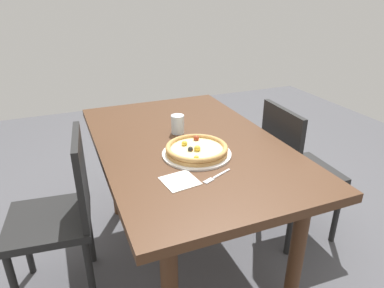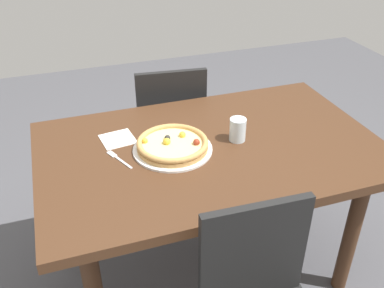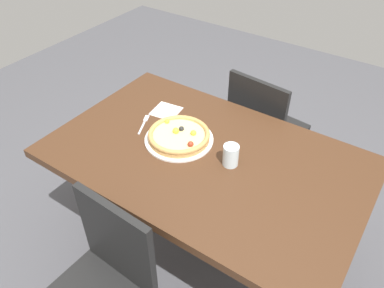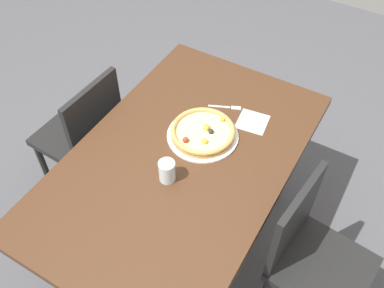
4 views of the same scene
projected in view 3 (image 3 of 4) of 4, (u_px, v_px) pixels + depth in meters
ground_plane at (203, 251)px, 2.25m from camera, size 6.00×6.00×0.00m
dining_table at (205, 170)px, 1.83m from camera, size 1.47×0.92×0.76m
chair_far at (263, 129)px, 2.37m from camera, size 0.44×0.44×0.89m
plate at (179, 139)px, 1.85m from camera, size 0.34×0.34×0.01m
pizza at (179, 135)px, 1.84m from camera, size 0.30×0.30×0.05m
fork at (144, 123)px, 1.96m from camera, size 0.08×0.16×0.00m
drinking_glass at (231, 155)px, 1.69m from camera, size 0.07×0.07×0.10m
napkin at (166, 111)px, 2.05m from camera, size 0.16×0.16×0.00m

